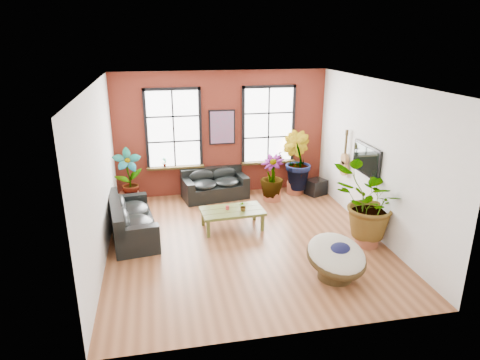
{
  "coord_description": "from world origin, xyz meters",
  "views": [
    {
      "loc": [
        -1.81,
        -8.51,
        4.43
      ],
      "look_at": [
        0.0,
        0.6,
        1.25
      ],
      "focal_mm": 32.0,
      "sensor_mm": 36.0,
      "label": 1
    }
  ],
  "objects_px": {
    "sofa_left": "(130,221)",
    "coffee_table": "(232,212)",
    "sofa_back": "(214,185)",
    "papasan_chair": "(336,257)"
  },
  "relations": [
    {
      "from": "sofa_left",
      "to": "papasan_chair",
      "type": "xyz_separation_m",
      "value": [
        3.91,
        -2.59,
        0.05
      ]
    },
    {
      "from": "sofa_back",
      "to": "sofa_left",
      "type": "height_order",
      "value": "sofa_left"
    },
    {
      "from": "sofa_back",
      "to": "coffee_table",
      "type": "relative_size",
      "value": 1.26
    },
    {
      "from": "papasan_chair",
      "to": "sofa_left",
      "type": "bearing_deg",
      "value": 129.15
    },
    {
      "from": "sofa_left",
      "to": "coffee_table",
      "type": "bearing_deg",
      "value": -98.47
    },
    {
      "from": "sofa_back",
      "to": "coffee_table",
      "type": "distance_m",
      "value": 2.13
    },
    {
      "from": "papasan_chair",
      "to": "sofa_back",
      "type": "bearing_deg",
      "value": 92.21
    },
    {
      "from": "sofa_back",
      "to": "sofa_left",
      "type": "xyz_separation_m",
      "value": [
        -2.24,
        -2.1,
        0.02
      ]
    },
    {
      "from": "sofa_left",
      "to": "coffee_table",
      "type": "height_order",
      "value": "sofa_left"
    },
    {
      "from": "sofa_back",
      "to": "coffee_table",
      "type": "bearing_deg",
      "value": -95.99
    }
  ]
}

